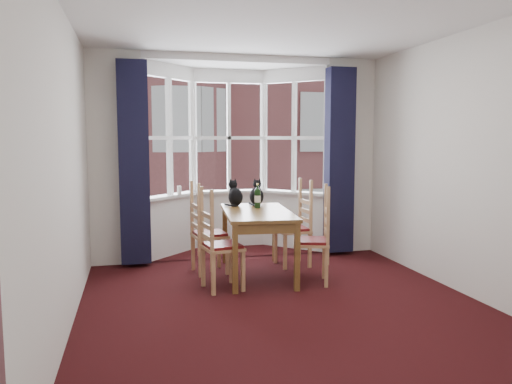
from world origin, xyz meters
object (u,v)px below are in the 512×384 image
object	(u,v)px
chair_right_near	(319,243)
chair_right_far	(299,230)
dining_table	(257,219)
cat_left	(235,195)
candle_tall	(179,190)
cat_right	(257,195)
wine_bottle	(258,197)
chair_left_near	(215,248)
chair_left_far	(203,236)

from	to	relation	value
chair_right_near	chair_right_far	world-z (taller)	same
dining_table	chair_right_far	size ratio (longest dim) A/B	1.66
cat_left	candle_tall	xyz separation A→B (m)	(-0.65, 0.82, -0.00)
cat_right	wine_bottle	xyz separation A→B (m)	(-0.06, -0.31, 0.00)
chair_left_near	chair_right_far	world-z (taller)	same
chair_right_far	wine_bottle	xyz separation A→B (m)	(-0.59, -0.12, 0.46)
chair_right_near	wine_bottle	world-z (taller)	wine_bottle
wine_bottle	chair_left_far	bearing A→B (deg)	177.61
chair_left_near	chair_left_far	bearing A→B (deg)	92.64
dining_table	wine_bottle	world-z (taller)	wine_bottle
chair_left_far	chair_right_far	bearing A→B (deg)	4.19
dining_table	candle_tall	bearing A→B (deg)	121.13
dining_table	chair_left_near	distance (m)	0.79
wine_bottle	cat_right	bearing A→B (deg)	78.14
cat_right	cat_left	bearing A→B (deg)	-176.30
dining_table	cat_left	world-z (taller)	cat_left
chair_left_near	chair_right_near	world-z (taller)	same
chair_left_near	candle_tall	size ratio (longest dim) A/B	7.50
dining_table	candle_tall	xyz separation A→B (m)	(-0.81, 1.34, 0.23)
chair_right_far	chair_left_far	bearing A→B (deg)	-175.81
dining_table	cat_right	bearing A→B (deg)	76.76
chair_right_far	chair_left_near	bearing A→B (deg)	-146.79
chair_left_far	chair_right_far	world-z (taller)	same
chair_right_near	dining_table	bearing A→B (deg)	142.28
chair_right_far	candle_tall	bearing A→B (deg)	146.21
wine_bottle	candle_tall	size ratio (longest dim) A/B	2.53
cat_left	candle_tall	world-z (taller)	cat_left
chair_left_near	cat_left	bearing A→B (deg)	66.23
chair_right_near	wine_bottle	bearing A→B (deg)	127.57
chair_right_far	cat_left	distance (m)	0.96
dining_table	chair_left_far	xyz separation A→B (m)	(-0.63, 0.27, -0.23)
chair_right_far	cat_right	world-z (taller)	cat_right
cat_right	wine_bottle	world-z (taller)	cat_right
chair_left_near	chair_right_far	xyz separation A→B (m)	(1.25, 0.82, 0.00)
chair_right_far	candle_tall	distance (m)	1.83
cat_right	wine_bottle	distance (m)	0.31
chair_right_far	cat_right	bearing A→B (deg)	160.93
candle_tall	wine_bottle	bearing A→B (deg)	-51.61
dining_table	chair_left_far	distance (m)	0.72
chair_left_far	cat_left	distance (m)	0.71
chair_right_near	candle_tall	distance (m)	2.35
dining_table	cat_left	xyz separation A→B (m)	(-0.16, 0.53, 0.23)
dining_table	chair_right_far	bearing A→B (deg)	28.89
chair_right_far	wine_bottle	bearing A→B (deg)	-168.24
cat_left	wine_bottle	bearing A→B (deg)	-51.54
chair_right_near	wine_bottle	xyz separation A→B (m)	(-0.55, 0.71, 0.46)
chair_left_near	candle_tall	bearing A→B (deg)	96.78
dining_table	chair_right_far	xyz separation A→B (m)	(0.66, 0.36, -0.23)
chair_left_near	dining_table	bearing A→B (deg)	37.51
chair_left_far	chair_right_far	size ratio (longest dim) A/B	1.00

